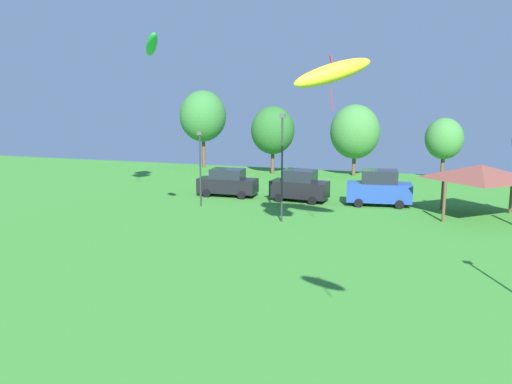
{
  "coord_description": "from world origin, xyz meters",
  "views": [
    {
      "loc": [
        3.05,
        3.22,
        8.54
      ],
      "look_at": [
        -1.2,
        16.79,
        5.83
      ],
      "focal_mm": 38.0,
      "sensor_mm": 36.0,
      "label": 1
    }
  ],
  "objects_px": {
    "light_post_3": "(200,164)",
    "treeline_tree_0": "(203,116)",
    "parked_car_leftmost": "(228,183)",
    "light_post_1": "(282,162)",
    "parked_car_third_from_left": "(379,188)",
    "park_pavilion": "(481,172)",
    "kite_flying_4": "(152,45)",
    "treeline_tree_3": "(444,139)",
    "treeline_tree_1": "(273,130)",
    "treeline_tree_2": "(355,132)",
    "kite_flying_6": "(332,73)",
    "parked_car_second_from_left": "(300,186)"
  },
  "relations": [
    {
      "from": "light_post_3",
      "to": "treeline_tree_0",
      "type": "relative_size",
      "value": 0.66
    },
    {
      "from": "parked_car_leftmost",
      "to": "light_post_1",
      "type": "height_order",
      "value": "light_post_1"
    },
    {
      "from": "parked_car_third_from_left",
      "to": "park_pavilion",
      "type": "distance_m",
      "value": 7.19
    },
    {
      "from": "light_post_3",
      "to": "kite_flying_4",
      "type": "bearing_deg",
      "value": -82.99
    },
    {
      "from": "kite_flying_4",
      "to": "parked_car_third_from_left",
      "type": "height_order",
      "value": "kite_flying_4"
    },
    {
      "from": "light_post_3",
      "to": "park_pavilion",
      "type": "bearing_deg",
      "value": 6.6
    },
    {
      "from": "treeline_tree_0",
      "to": "treeline_tree_3",
      "type": "distance_m",
      "value": 24.95
    },
    {
      "from": "kite_flying_4",
      "to": "parked_car_third_from_left",
      "type": "bearing_deg",
      "value": 48.62
    },
    {
      "from": "light_post_1",
      "to": "treeline_tree_1",
      "type": "height_order",
      "value": "light_post_1"
    },
    {
      "from": "treeline_tree_2",
      "to": "treeline_tree_3",
      "type": "bearing_deg",
      "value": 3.46
    },
    {
      "from": "treeline_tree_2",
      "to": "treeline_tree_3",
      "type": "xyz_separation_m",
      "value": [
        8.37,
        0.51,
        -0.5
      ]
    },
    {
      "from": "light_post_3",
      "to": "treeline_tree_3",
      "type": "distance_m",
      "value": 25.13
    },
    {
      "from": "parked_car_leftmost",
      "to": "park_pavilion",
      "type": "height_order",
      "value": "park_pavilion"
    },
    {
      "from": "parked_car_leftmost",
      "to": "treeline_tree_1",
      "type": "distance_m",
      "value": 12.8
    },
    {
      "from": "treeline_tree_1",
      "to": "light_post_1",
      "type": "bearing_deg",
      "value": -72.7
    },
    {
      "from": "kite_flying_6",
      "to": "treeline_tree_2",
      "type": "distance_m",
      "value": 19.79
    },
    {
      "from": "parked_car_third_from_left",
      "to": "park_pavilion",
      "type": "xyz_separation_m",
      "value": [
        6.71,
        -1.88,
        1.78
      ]
    },
    {
      "from": "treeline_tree_1",
      "to": "park_pavilion",
      "type": "bearing_deg",
      "value": -37.87
    },
    {
      "from": "park_pavilion",
      "to": "light_post_1",
      "type": "relative_size",
      "value": 0.83
    },
    {
      "from": "treeline_tree_0",
      "to": "treeline_tree_2",
      "type": "relative_size",
      "value": 1.19
    },
    {
      "from": "parked_car_third_from_left",
      "to": "treeline_tree_0",
      "type": "height_order",
      "value": "treeline_tree_0"
    },
    {
      "from": "light_post_1",
      "to": "parked_car_leftmost",
      "type": "bearing_deg",
      "value": 132.19
    },
    {
      "from": "parked_car_leftmost",
      "to": "treeline_tree_2",
      "type": "height_order",
      "value": "treeline_tree_2"
    },
    {
      "from": "kite_flying_6",
      "to": "light_post_3",
      "type": "relative_size",
      "value": 0.95
    },
    {
      "from": "light_post_3",
      "to": "treeline_tree_0",
      "type": "xyz_separation_m",
      "value": [
        -7.59,
        18.62,
        2.46
      ]
    },
    {
      "from": "treeline_tree_1",
      "to": "parked_car_leftmost",
      "type": "bearing_deg",
      "value": -91.42
    },
    {
      "from": "kite_flying_6",
      "to": "parked_car_second_from_left",
      "type": "distance_m",
      "value": 10.39
    },
    {
      "from": "parked_car_second_from_left",
      "to": "treeline_tree_0",
      "type": "xyz_separation_m",
      "value": [
        -14.14,
        14.68,
        4.4
      ]
    },
    {
      "from": "light_post_3",
      "to": "treeline_tree_3",
      "type": "height_order",
      "value": "treeline_tree_3"
    },
    {
      "from": "kite_flying_6",
      "to": "treeline_tree_2",
      "type": "xyz_separation_m",
      "value": [
        -0.82,
        19.09,
        -5.17
      ]
    },
    {
      "from": "parked_car_second_from_left",
      "to": "treeline_tree_3",
      "type": "distance_m",
      "value": 18.08
    },
    {
      "from": "park_pavilion",
      "to": "treeline_tree_2",
      "type": "distance_m",
      "value": 18.65
    },
    {
      "from": "parked_car_second_from_left",
      "to": "treeline_tree_2",
      "type": "bearing_deg",
      "value": 86.12
    },
    {
      "from": "treeline_tree_2",
      "to": "light_post_1",
      "type": "bearing_deg",
      "value": -95.63
    },
    {
      "from": "park_pavilion",
      "to": "light_post_3",
      "type": "height_order",
      "value": "light_post_3"
    },
    {
      "from": "light_post_3",
      "to": "treeline_tree_0",
      "type": "height_order",
      "value": "treeline_tree_0"
    },
    {
      "from": "light_post_3",
      "to": "treeline_tree_1",
      "type": "xyz_separation_m",
      "value": [
        0.88,
        16.49,
        1.28
      ]
    },
    {
      "from": "light_post_1",
      "to": "treeline_tree_1",
      "type": "relative_size",
      "value": 1.02
    },
    {
      "from": "kite_flying_6",
      "to": "parked_car_third_from_left",
      "type": "distance_m",
      "value": 10.27
    },
    {
      "from": "parked_car_leftmost",
      "to": "treeline_tree_0",
      "type": "relative_size",
      "value": 0.57
    },
    {
      "from": "kite_flying_6",
      "to": "parked_car_third_from_left",
      "type": "xyz_separation_m",
      "value": [
        2.76,
        5.48,
        -8.23
      ]
    },
    {
      "from": "kite_flying_4",
      "to": "parked_car_leftmost",
      "type": "bearing_deg",
      "value": 92.28
    },
    {
      "from": "parked_car_leftmost",
      "to": "treeline_tree_1",
      "type": "bearing_deg",
      "value": 87.31
    },
    {
      "from": "kite_flying_6",
      "to": "light_post_1",
      "type": "height_order",
      "value": "kite_flying_6"
    },
    {
      "from": "kite_flying_4",
      "to": "treeline_tree_1",
      "type": "xyz_separation_m",
      "value": [
        -0.21,
        25.35,
        -6.48
      ]
    },
    {
      "from": "light_post_1",
      "to": "treeline_tree_2",
      "type": "xyz_separation_m",
      "value": [
        2.03,
        20.57,
        0.47
      ]
    },
    {
      "from": "parked_car_third_from_left",
      "to": "light_post_3",
      "type": "relative_size",
      "value": 0.89
    },
    {
      "from": "light_post_3",
      "to": "treeline_tree_0",
      "type": "distance_m",
      "value": 20.26
    },
    {
      "from": "parked_car_leftmost",
      "to": "treeline_tree_2",
      "type": "relative_size",
      "value": 0.68
    },
    {
      "from": "parked_car_second_from_left",
      "to": "parked_car_leftmost",
      "type": "bearing_deg",
      "value": -175.9
    }
  ]
}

